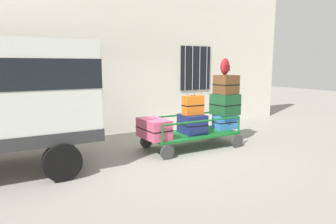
# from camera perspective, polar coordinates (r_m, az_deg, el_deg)

# --- Properties ---
(ground_plane) EXTENTS (40.00, 40.00, 0.00)m
(ground_plane) POSITION_cam_1_polar(r_m,az_deg,el_deg) (7.46, 2.02, -7.46)
(ground_plane) COLOR gray
(building_wall) EXTENTS (12.00, 0.38, 5.00)m
(building_wall) POSITION_cam_1_polar(r_m,az_deg,el_deg) (9.56, -6.40, 11.24)
(building_wall) COLOR silver
(building_wall) RESTS_ON ground
(luggage_cart) EXTENTS (2.40, 1.17, 0.38)m
(luggage_cart) POSITION_cam_1_polar(r_m,az_deg,el_deg) (7.71, 4.60, -4.44)
(luggage_cart) COLOR #146023
(luggage_cart) RESTS_ON ground
(cart_railing) EXTENTS (2.30, 1.04, 0.42)m
(cart_railing) POSITION_cam_1_polar(r_m,az_deg,el_deg) (7.62, 4.63, -1.49)
(cart_railing) COLOR #146023
(cart_railing) RESTS_ON luggage_cart
(suitcase_left_bottom) EXTENTS (0.57, 0.94, 0.47)m
(suitcase_left_bottom) POSITION_cam_1_polar(r_m,az_deg,el_deg) (7.12, -2.74, -3.17)
(suitcase_left_bottom) COLOR #CC4C72
(suitcase_left_bottom) RESTS_ON luggage_cart
(suitcase_midleft_bottom) EXTENTS (0.60, 0.69, 0.49)m
(suitcase_midleft_bottom) POSITION_cam_1_polar(r_m,az_deg,el_deg) (7.64, 4.66, -2.28)
(suitcase_midleft_bottom) COLOR navy
(suitcase_midleft_bottom) RESTS_ON luggage_cart
(suitcase_midleft_middle) EXTENTS (0.53, 0.29, 0.49)m
(suitcase_midleft_middle) POSITION_cam_1_polar(r_m,az_deg,el_deg) (7.54, 4.79, 1.33)
(suitcase_midleft_middle) COLOR orange
(suitcase_midleft_middle) RESTS_ON suitcase_midleft_bottom
(suitcase_center_bottom) EXTENTS (0.62, 0.46, 0.39)m
(suitcase_center_bottom) POSITION_cam_1_polar(r_m,az_deg,el_deg) (8.30, 10.83, -1.82)
(suitcase_center_bottom) COLOR #3372C6
(suitcase_center_bottom) RESTS_ON luggage_cart
(suitcase_center_middle) EXTENTS (0.65, 0.67, 0.56)m
(suitcase_center_middle) POSITION_cam_1_polar(r_m,az_deg,el_deg) (8.24, 10.86, 1.46)
(suitcase_center_middle) COLOR #194C28
(suitcase_center_middle) RESTS_ON suitcase_center_bottom
(suitcase_center_top) EXTENTS (0.57, 0.54, 0.51)m
(suitcase_center_top) POSITION_cam_1_polar(r_m,az_deg,el_deg) (8.17, 11.06, 5.18)
(suitcase_center_top) COLOR brown
(suitcase_center_top) RESTS_ON suitcase_center_middle
(backpack) EXTENTS (0.27, 0.22, 0.44)m
(backpack) POSITION_cam_1_polar(r_m,az_deg,el_deg) (8.14, 10.86, 8.53)
(backpack) COLOR maroon
(backpack) RESTS_ON suitcase_center_top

